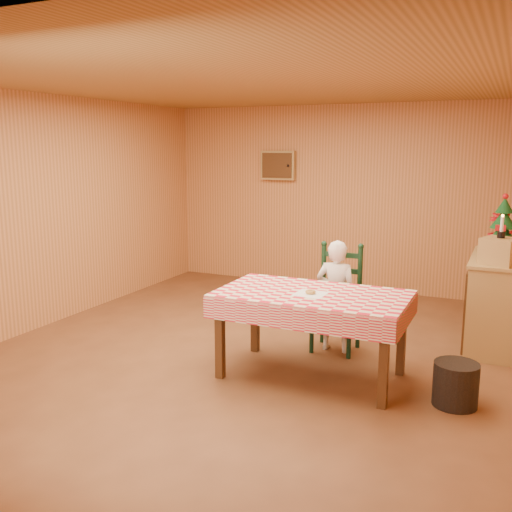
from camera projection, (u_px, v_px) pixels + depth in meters
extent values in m
plane|color=brown|center=(248.00, 353.00, 5.68)|extent=(6.00, 6.00, 0.00)
cube|color=#C88248|center=(338.00, 198.00, 8.11)|extent=(5.00, 0.10, 2.60)
cube|color=#C88248|center=(48.00, 211.00, 6.45)|extent=(0.10, 6.00, 2.60)
cube|color=#A6793D|center=(247.00, 82.00, 5.18)|extent=(5.00, 6.00, 0.10)
cube|color=tan|center=(278.00, 165.00, 8.34)|extent=(0.52, 0.08, 0.42)
cube|color=#4E2E14|center=(277.00, 165.00, 8.30)|extent=(0.46, 0.02, 0.36)
sphere|color=black|center=(288.00, 166.00, 8.21)|extent=(0.04, 0.04, 0.04)
cube|color=#4E2E14|center=(312.00, 298.00, 4.98)|extent=(1.60, 0.90, 0.06)
cube|color=#4E2E14|center=(220.00, 341.00, 5.01)|extent=(0.07, 0.07, 0.69)
cube|color=#4E2E14|center=(384.00, 366.00, 4.42)|extent=(0.07, 0.07, 0.69)
cube|color=#4E2E14|center=(255.00, 318.00, 5.67)|extent=(0.07, 0.07, 0.69)
cube|color=#4E2E14|center=(402.00, 338.00, 5.08)|extent=(0.07, 0.07, 0.69)
cube|color=red|center=(312.00, 294.00, 4.97)|extent=(1.64, 0.94, 0.02)
cube|color=red|center=(293.00, 319.00, 4.57)|extent=(1.64, 0.02, 0.18)
cube|color=red|center=(328.00, 293.00, 5.41)|extent=(1.64, 0.02, 0.18)
cube|color=#36602C|center=(229.00, 295.00, 5.32)|extent=(0.02, 0.94, 0.18)
cube|color=#36602C|center=(407.00, 316.00, 4.65)|extent=(0.02, 0.94, 0.18)
cube|color=black|center=(336.00, 309.00, 5.68)|extent=(0.44, 0.40, 0.04)
cylinder|color=black|center=(312.00, 333.00, 5.65)|extent=(0.04, 0.04, 0.41)
cylinder|color=black|center=(349.00, 338.00, 5.50)|extent=(0.04, 0.04, 0.41)
cylinder|color=black|center=(322.00, 323.00, 5.96)|extent=(0.04, 0.04, 0.41)
cylinder|color=black|center=(358.00, 328.00, 5.80)|extent=(0.04, 0.04, 0.41)
cylinder|color=black|center=(324.00, 273.00, 5.85)|extent=(0.05, 0.05, 0.60)
sphere|color=black|center=(324.00, 244.00, 5.79)|extent=(0.06, 0.06, 0.06)
cylinder|color=black|center=(360.00, 276.00, 5.70)|extent=(0.05, 0.05, 0.60)
sphere|color=black|center=(361.00, 246.00, 5.64)|extent=(0.06, 0.06, 0.06)
cube|color=black|center=(341.00, 286.00, 5.80)|extent=(0.38, 0.03, 0.05)
cube|color=black|center=(342.00, 270.00, 5.77)|extent=(0.38, 0.03, 0.05)
cube|color=black|center=(342.00, 255.00, 5.74)|extent=(0.38, 0.03, 0.05)
imported|color=white|center=(336.00, 296.00, 5.66)|extent=(0.41, 0.27, 1.12)
cube|color=white|center=(310.00, 294.00, 4.92)|extent=(0.27, 0.27, 0.00)
torus|color=#BC8F43|center=(311.00, 292.00, 4.92)|extent=(0.11, 0.11, 0.03)
cube|color=tan|center=(496.00, 303.00, 5.83)|extent=(0.50, 1.20, 0.90)
cube|color=tan|center=(500.00, 258.00, 5.74)|extent=(0.54, 1.24, 0.03)
cube|color=#4E2E14|center=(469.00, 300.00, 5.94)|extent=(0.02, 1.20, 0.80)
cube|color=tan|center=(500.00, 251.00, 5.36)|extent=(0.38, 0.38, 0.25)
cylinder|color=#4E2E14|center=(501.00, 249.00, 5.96)|extent=(0.04, 0.04, 0.08)
cone|color=#0C3817|center=(502.00, 234.00, 5.92)|extent=(0.34, 0.34, 0.24)
cone|color=#0C3817|center=(504.00, 219.00, 5.89)|extent=(0.26, 0.26, 0.20)
cone|color=#0C3817|center=(505.00, 205.00, 5.87)|extent=(0.18, 0.18, 0.16)
sphere|color=#B51017|center=(506.00, 196.00, 5.85)|extent=(0.06, 0.06, 0.06)
cube|color=#B51017|center=(501.00, 228.00, 5.78)|extent=(0.10, 0.02, 0.06)
sphere|color=#B51017|center=(511.00, 232.00, 5.83)|extent=(0.04, 0.04, 0.04)
sphere|color=#B51017|center=(496.00, 223.00, 5.98)|extent=(0.04, 0.04, 0.04)
sphere|color=#B51017|center=(508.00, 214.00, 5.95)|extent=(0.04, 0.04, 0.04)
imported|color=#B51017|center=(498.00, 230.00, 6.21)|extent=(0.23, 0.23, 0.39)
cylinder|color=black|center=(501.00, 235.00, 5.33)|extent=(0.07, 0.07, 0.06)
cylinder|color=white|center=(502.00, 224.00, 5.31)|extent=(0.03, 0.03, 0.14)
sphere|color=orange|center=(503.00, 216.00, 5.30)|extent=(0.02, 0.02, 0.02)
cylinder|color=black|center=(456.00, 384.00, 4.50)|extent=(0.46, 0.46, 0.35)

